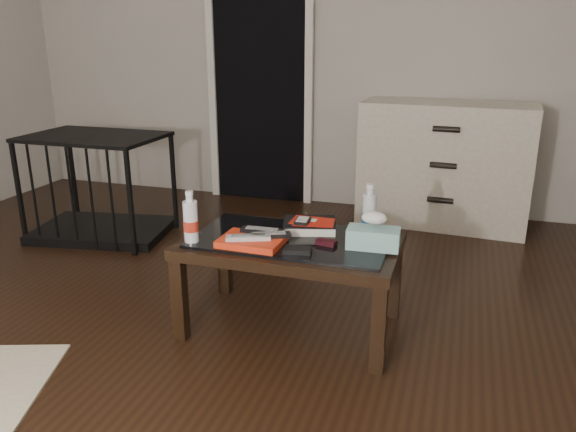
# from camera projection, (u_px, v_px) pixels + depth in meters

# --- Properties ---
(ground) EXTENTS (5.00, 5.00, 0.00)m
(ground) POSITION_uv_depth(u_px,v_px,m) (159.00, 350.00, 2.55)
(ground) COLOR black
(ground) RESTS_ON ground
(doorway) EXTENTS (0.90, 0.08, 2.07)m
(doorway) POSITION_uv_depth(u_px,v_px,m) (260.00, 77.00, 4.58)
(doorway) COLOR black
(doorway) RESTS_ON ground
(coffee_table) EXTENTS (1.00, 0.60, 0.46)m
(coffee_table) POSITION_uv_depth(u_px,v_px,m) (291.00, 250.00, 2.63)
(coffee_table) COLOR black
(coffee_table) RESTS_ON ground
(dresser) EXTENTS (1.23, 0.58, 0.90)m
(dresser) POSITION_uv_depth(u_px,v_px,m) (444.00, 164.00, 4.11)
(dresser) COLOR beige
(dresser) RESTS_ON ground
(pet_crate) EXTENTS (0.99, 0.74, 0.71)m
(pet_crate) POSITION_uv_depth(u_px,v_px,m) (101.00, 203.00, 3.94)
(pet_crate) COLOR black
(pet_crate) RESTS_ON ground
(magazines) EXTENTS (0.29, 0.22, 0.03)m
(magazines) POSITION_uv_depth(u_px,v_px,m) (252.00, 241.00, 2.53)
(magazines) COLOR red
(magazines) RESTS_ON coffee_table
(remote_silver) EXTENTS (0.20, 0.12, 0.02)m
(remote_silver) POSITION_uv_depth(u_px,v_px,m) (248.00, 237.00, 2.50)
(remote_silver) COLOR #B7B8BD
(remote_silver) RESTS_ON magazines
(remote_black_front) EXTENTS (0.20, 0.13, 0.02)m
(remote_black_front) POSITION_uv_depth(u_px,v_px,m) (269.00, 235.00, 2.53)
(remote_black_front) COLOR black
(remote_black_front) RESTS_ON magazines
(remote_black_back) EXTENTS (0.20, 0.06, 0.02)m
(remote_black_back) POSITION_uv_depth(u_px,v_px,m) (262.00, 230.00, 2.59)
(remote_black_back) COLOR black
(remote_black_back) RESTS_ON magazines
(textbook) EXTENTS (0.29, 0.26, 0.05)m
(textbook) POSITION_uv_depth(u_px,v_px,m) (309.00, 226.00, 2.71)
(textbook) COLOR black
(textbook) RESTS_ON coffee_table
(dvd_mailers) EXTENTS (0.19, 0.14, 0.01)m
(dvd_mailers) POSITION_uv_depth(u_px,v_px,m) (311.00, 221.00, 2.69)
(dvd_mailers) COLOR #B91A0C
(dvd_mailers) RESTS_ON textbook
(ipod) EXTENTS (0.07, 0.11, 0.02)m
(ipod) POSITION_uv_depth(u_px,v_px,m) (303.00, 221.00, 2.66)
(ipod) COLOR black
(ipod) RESTS_ON dvd_mailers
(flip_phone) EXTENTS (0.10, 0.06, 0.02)m
(flip_phone) POSITION_uv_depth(u_px,v_px,m) (326.00, 242.00, 2.52)
(flip_phone) COLOR black
(flip_phone) RESTS_ON coffee_table
(wallet) EXTENTS (0.13, 0.09, 0.02)m
(wallet) POSITION_uv_depth(u_px,v_px,m) (298.00, 250.00, 2.44)
(wallet) COLOR black
(wallet) RESTS_ON coffee_table
(water_bottle_left) EXTENTS (0.07, 0.07, 0.24)m
(water_bottle_left) POSITION_uv_depth(u_px,v_px,m) (190.00, 217.00, 2.53)
(water_bottle_left) COLOR silver
(water_bottle_left) RESTS_ON coffee_table
(water_bottle_right) EXTENTS (0.08, 0.08, 0.24)m
(water_bottle_right) POSITION_uv_depth(u_px,v_px,m) (369.00, 208.00, 2.65)
(water_bottle_right) COLOR silver
(water_bottle_right) RESTS_ON coffee_table
(tissue_box) EXTENTS (0.24, 0.13, 0.09)m
(tissue_box) POSITION_uv_depth(u_px,v_px,m) (373.00, 238.00, 2.48)
(tissue_box) COLOR teal
(tissue_box) RESTS_ON coffee_table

